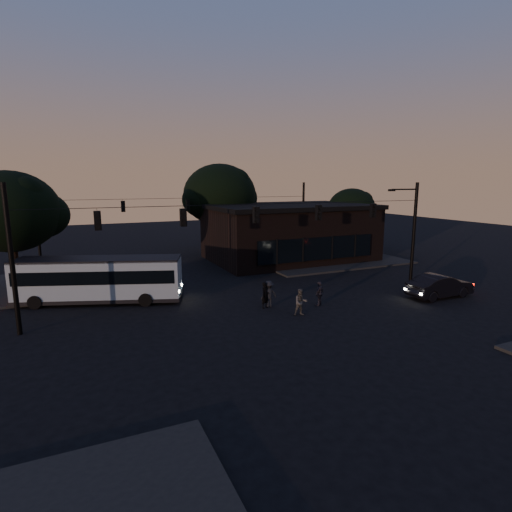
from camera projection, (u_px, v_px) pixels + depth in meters
name	position (u px, v px, depth m)	size (l,w,h in m)	color
ground	(286.00, 322.00, 21.69)	(120.00, 120.00, 0.00)	black
sidewalk_far_right	(325.00, 259.00, 39.09)	(14.00, 10.00, 0.15)	black
sidewalk_far_left	(20.00, 288.00, 28.52)	(14.00, 10.00, 0.15)	black
building	(289.00, 232.00, 39.16)	(15.40, 10.41, 5.40)	black
tree_behind	(220.00, 195.00, 41.89)	(7.60, 7.60, 9.43)	black
tree_right	(351.00, 209.00, 44.28)	(5.20, 5.20, 6.86)	black
tree_left	(10.00, 212.00, 26.62)	(6.40, 6.40, 8.30)	black
signal_rig_near	(256.00, 233.00, 24.46)	(26.24, 0.30, 7.50)	black
signal_rig_far	(188.00, 217.00, 38.83)	(26.24, 0.30, 7.50)	black
bus	(99.00, 278.00, 25.07)	(10.32, 5.64, 2.85)	#869EAB
car	(440.00, 286.00, 26.34)	(1.62, 4.66, 1.53)	black
pedestrian_a	(265.00, 295.00, 24.02)	(0.59, 0.39, 1.61)	black
pedestrian_b	(301.00, 302.00, 22.70)	(0.76, 0.59, 1.56)	#41403B
pedestrian_c	(319.00, 293.00, 24.53)	(0.90, 0.37, 1.53)	#27232B
pedestrian_d	(269.00, 294.00, 24.27)	(1.05, 0.60, 1.63)	black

